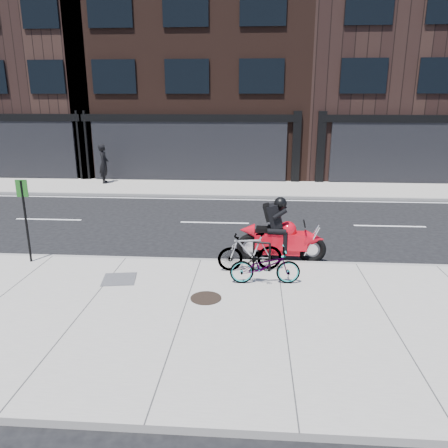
# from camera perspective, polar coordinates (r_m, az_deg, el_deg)

# --- Properties ---
(ground) EXTENTS (120.00, 120.00, 0.00)m
(ground) POSITION_cam_1_polar(r_m,az_deg,el_deg) (13.38, -2.02, -2.20)
(ground) COLOR black
(ground) RESTS_ON ground
(sidewalk_near) EXTENTS (60.00, 6.00, 0.13)m
(sidewalk_near) POSITION_cam_1_polar(r_m,az_deg,el_deg) (8.79, -5.51, -12.09)
(sidewalk_near) COLOR gray
(sidewalk_near) RESTS_ON ground
(sidewalk_far) EXTENTS (60.00, 3.50, 0.13)m
(sidewalk_far) POSITION_cam_1_polar(r_m,az_deg,el_deg) (20.84, 0.22, 4.68)
(sidewalk_far) COLOR gray
(sidewalk_far) RESTS_ON ground
(building_midwest) EXTENTS (10.00, 10.00, 12.00)m
(building_midwest) POSITION_cam_1_polar(r_m,az_deg,el_deg) (30.29, -23.38, 18.31)
(building_midwest) COLOR black
(building_midwest) RESTS_ON ground
(building_center) EXTENTS (12.00, 10.00, 14.50)m
(building_center) POSITION_cam_1_polar(r_m,az_deg,el_deg) (27.50, -3.24, 22.49)
(building_center) COLOR black
(building_center) RESTS_ON ground
(building_mideast) EXTENTS (12.00, 10.00, 12.50)m
(building_mideast) POSITION_cam_1_polar(r_m,az_deg,el_deg) (28.54, 22.99, 19.06)
(building_mideast) COLOR black
(building_mideast) RESTS_ON ground
(bike_rack) EXTENTS (0.44, 0.12, 0.74)m
(bike_rack) POSITION_cam_1_polar(r_m,az_deg,el_deg) (10.67, 4.94, -3.89)
(bike_rack) COLOR black
(bike_rack) RESTS_ON sidewalk_near
(bicycle_front) EXTENTS (1.63, 0.67, 0.84)m
(bicycle_front) POSITION_cam_1_polar(r_m,az_deg,el_deg) (9.98, 5.38, -5.45)
(bicycle_front) COLOR gray
(bicycle_front) RESTS_ON sidewalk_near
(bicycle_rear) EXTENTS (1.63, 0.69, 0.95)m
(bicycle_rear) POSITION_cam_1_polar(r_m,az_deg,el_deg) (10.65, 3.42, -3.66)
(bicycle_rear) COLOR gray
(bicycle_rear) RESTS_ON sidewalk_near
(motorcycle) EXTENTS (2.38, 0.60, 1.77)m
(motorcycle) POSITION_cam_1_polar(r_m,az_deg,el_deg) (11.59, 8.00, -1.55)
(motorcycle) COLOR black
(motorcycle) RESTS_ON ground
(pedestrian) EXTENTS (0.59, 0.77, 1.91)m
(pedestrian) POSITION_cam_1_polar(r_m,az_deg,el_deg) (22.50, -15.42, 7.60)
(pedestrian) COLOR black
(pedestrian) RESTS_ON sidewalk_far
(manhole_cover) EXTENTS (0.85, 0.85, 0.02)m
(manhole_cover) POSITION_cam_1_polar(r_m,az_deg,el_deg) (9.37, -2.38, -9.63)
(manhole_cover) COLOR black
(manhole_cover) RESTS_ON sidewalk_near
(utility_grate) EXTENTS (0.86, 0.86, 0.02)m
(utility_grate) POSITION_cam_1_polar(r_m,az_deg,el_deg) (10.56, -13.52, -7.01)
(utility_grate) COLOR #424244
(utility_grate) RESTS_ON sidewalk_near
(sign_post) EXTENTS (0.29, 0.06, 2.14)m
(sign_post) POSITION_cam_1_polar(r_m,az_deg,el_deg) (12.06, -24.55, 1.24)
(sign_post) COLOR black
(sign_post) RESTS_ON sidewalk_near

